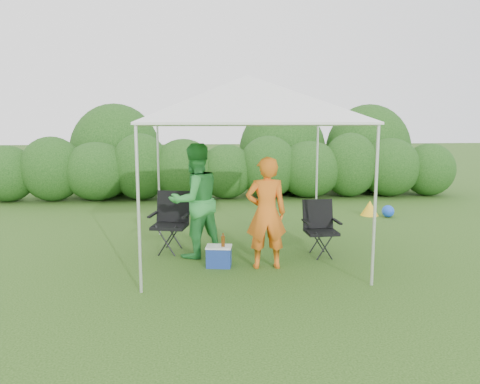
{
  "coord_description": "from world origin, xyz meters",
  "views": [
    {
      "loc": [
        -0.76,
        -6.73,
        2.16
      ],
      "look_at": [
        -0.12,
        0.4,
        1.05
      ],
      "focal_mm": 35.0,
      "sensor_mm": 36.0,
      "label": 1
    }
  ],
  "objects": [
    {
      "name": "ground",
      "position": [
        0.0,
        0.0,
        0.0
      ],
      "size": [
        70.0,
        70.0,
        0.0
      ],
      "primitive_type": "plane",
      "color": "#355C1D"
    },
    {
      "name": "hedge",
      "position": [
        0.0,
        6.0,
        0.82
      ],
      "size": [
        13.08,
        1.53,
        1.8
      ],
      "color": "#245119",
      "rests_on": "ground"
    },
    {
      "name": "canopy",
      "position": [
        0.0,
        0.5,
        2.46
      ],
      "size": [
        3.1,
        3.1,
        2.83
      ],
      "color": "silver",
      "rests_on": "ground"
    },
    {
      "name": "chair_right",
      "position": [
        1.17,
        0.45,
        0.5
      ],
      "size": [
        0.56,
        0.51,
        0.88
      ],
      "rotation": [
        0.0,
        0.0,
        0.04
      ],
      "color": "black",
      "rests_on": "ground"
    },
    {
      "name": "chair_left",
      "position": [
        -1.22,
        0.91,
        0.56
      ],
      "size": [
        0.69,
        0.65,
        0.98
      ],
      "rotation": [
        0.0,
        0.0,
        -0.21
      ],
      "color": "black",
      "rests_on": "ground"
    },
    {
      "name": "man",
      "position": [
        0.21,
        -0.14,
        0.82
      ],
      "size": [
        0.6,
        0.39,
        1.64
      ],
      "primitive_type": "imported",
      "rotation": [
        0.0,
        0.0,
        3.14
      ],
      "color": "orange",
      "rests_on": "ground"
    },
    {
      "name": "woman",
      "position": [
        -0.82,
        0.55,
        0.9
      ],
      "size": [
        1.1,
        1.03,
        1.8
      ],
      "primitive_type": "imported",
      "rotation": [
        0.0,
        0.0,
        3.68
      ],
      "color": "green",
      "rests_on": "ground"
    },
    {
      "name": "cooler",
      "position": [
        -0.47,
        -0.03,
        0.16
      ],
      "size": [
        0.41,
        0.33,
        0.31
      ],
      "rotation": [
        0.0,
        0.0,
        -0.15
      ],
      "color": "navy",
      "rests_on": "ground"
    },
    {
      "name": "bottle",
      "position": [
        -0.41,
        -0.07,
        0.42
      ],
      "size": [
        0.05,
        0.05,
        0.2
      ],
      "primitive_type": "cylinder",
      "color": "#592D0C",
      "rests_on": "cooler"
    },
    {
      "name": "lawn_toy",
      "position": [
        3.2,
        3.35,
        0.16
      ],
      "size": [
        0.68,
        0.56,
        0.34
      ],
      "color": "yellow",
      "rests_on": "ground"
    }
  ]
}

